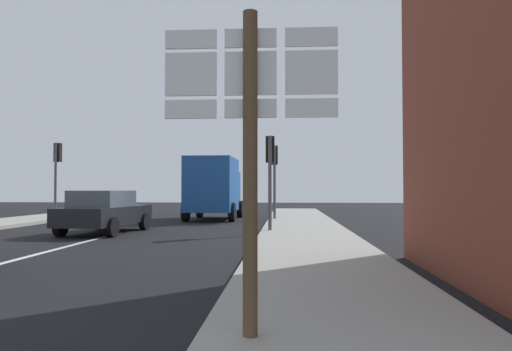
% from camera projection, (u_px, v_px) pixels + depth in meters
% --- Properties ---
extents(ground_plane, '(80.00, 80.00, 0.00)m').
position_uv_depth(ground_plane, '(97.00, 239.00, 14.30)').
color(ground_plane, black).
extents(sidewalk_right, '(2.96, 44.00, 0.14)m').
position_uv_depth(sidewalk_right, '(311.00, 246.00, 11.90)').
color(sidewalk_right, gray).
rests_on(sidewalk_right, ground).
extents(lane_centre_stripe, '(0.16, 12.00, 0.01)m').
position_uv_depth(lane_centre_stripe, '(24.00, 258.00, 10.31)').
color(lane_centre_stripe, silver).
rests_on(lane_centre_stripe, ground).
extents(sedan_far, '(2.23, 4.33, 1.47)m').
position_uv_depth(sedan_far, '(105.00, 211.00, 16.20)').
color(sedan_far, black).
rests_on(sedan_far, ground).
extents(delivery_truck, '(2.53, 5.03, 3.05)m').
position_uv_depth(delivery_truck, '(214.00, 187.00, 23.53)').
color(delivery_truck, '#19478C').
rests_on(delivery_truck, ground).
extents(route_sign_post, '(1.66, 0.14, 3.20)m').
position_uv_depth(route_sign_post, '(250.00, 137.00, 4.45)').
color(route_sign_post, brown).
rests_on(route_sign_post, ground).
extents(traffic_light_near_right, '(0.30, 0.49, 3.33)m').
position_uv_depth(traffic_light_near_right, '(270.00, 161.00, 16.04)').
color(traffic_light_near_right, '#47474C').
rests_on(traffic_light_near_right, ground).
extents(traffic_light_far_left, '(0.30, 0.49, 3.74)m').
position_uv_depth(traffic_light_far_left, '(57.00, 163.00, 22.53)').
color(traffic_light_far_left, '#47474C').
rests_on(traffic_light_far_left, ground).
extents(traffic_light_far_right, '(0.30, 0.49, 3.59)m').
position_uv_depth(traffic_light_far_right, '(275.00, 165.00, 22.33)').
color(traffic_light_far_right, '#47474C').
rests_on(traffic_light_far_right, ground).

